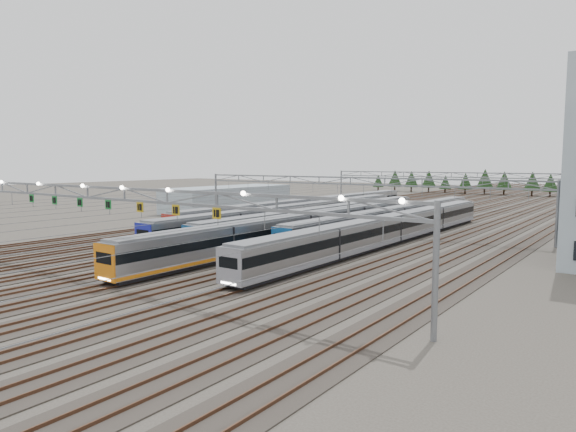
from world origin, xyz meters
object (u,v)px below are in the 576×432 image
Objects in this scene: train_b at (297,216)px; train_f at (391,229)px; train_d at (302,228)px; gantry_far at (451,179)px; train_e at (396,218)px; west_shed at (229,198)px; gantry_mid at (350,187)px; train_a at (312,208)px; gantry_near at (123,197)px; train_c at (327,217)px.

train_f is at bearing -16.40° from train_b.
train_d is 61.25m from gantry_far.
train_e is 43.83m from west_shed.
train_d reaches higher than train_f.
train_a is at bearing 149.76° from gantry_mid.
gantry_near is at bearing -90.03° from gantry_far.
gantry_near is 40.12m from gantry_mid.
train_e is 0.95× the size of train_f.
train_e is (4.50, 17.71, -0.09)m from train_d.
train_d is at bearing -59.16° from train_a.
train_a is 1.14× the size of gantry_mid.
train_d is at bearing -71.09° from train_c.
gantry_mid is at bearing 97.98° from train_d.
west_shed reaches higher than train_d.
gantry_far reaches higher than train_a.
train_b is 14.70m from train_d.
gantry_mid is at bearing -90.00° from gantry_far.
train_b is at bearing -155.76° from train_e.
train_f is 1.95× the size of west_shed.
gantry_near reaches higher than gantry_far.
train_f is (9.00, 6.33, -0.07)m from train_d.
train_b is 1.04× the size of train_c.
train_e is at bearing 75.74° from train_d.
train_a is 1.14× the size of gantry_near.
west_shed is at bearing 124.57° from gantry_near.
train_d is at bearing -82.02° from gantry_mid.
gantry_near reaches higher than train_e.
train_b is at bearing 100.64° from gantry_near.
train_a reaches higher than train_f.
gantry_far reaches higher than train_e.
train_a is at bearing -106.31° from gantry_far.
train_e is 0.99× the size of gantry_mid.
train_c is at bearing -127.59° from gantry_mid.
gantry_far reaches higher than train_f.
train_f is at bearing -24.61° from west_shed.
train_b is 4.75m from train_c.
gantry_mid is at bearing -166.24° from train_e.
train_a is 1.17× the size of train_c.
west_shed is (-35.82, 51.98, -4.59)m from gantry_near.
train_f is 15.51m from gantry_mid.
train_c is 10.10m from train_e.
gantry_mid is at bearing 139.16° from train_f.
train_f is (18.00, -5.30, -0.06)m from train_b.
gantry_mid is 45.00m from gantry_far.
west_shed is (-47.12, 21.59, 0.52)m from train_f.
gantry_near reaches higher than train_d.
train_c is 48.18m from gantry_far.
gantry_far is (-6.75, 43.35, 4.43)m from train_e.
gantry_far is at bearing 90.00° from gantry_mid.
train_d is 24.69m from gantry_near.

